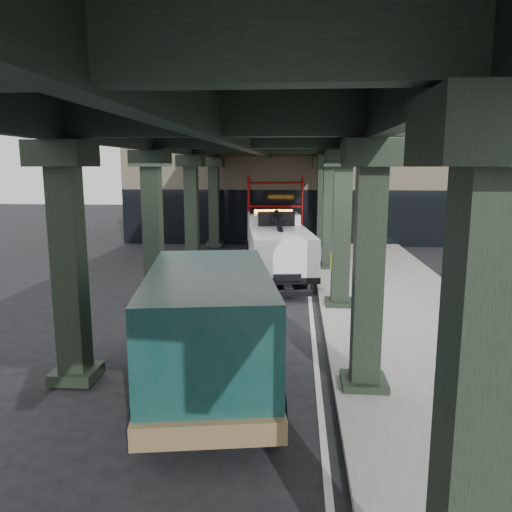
% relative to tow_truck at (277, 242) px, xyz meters
% --- Properties ---
extents(ground, '(90.00, 90.00, 0.00)m').
position_rel_tow_truck_xyz_m(ground, '(-0.37, -7.50, -1.31)').
color(ground, black).
rests_on(ground, ground).
extents(sidewalk, '(5.00, 40.00, 0.15)m').
position_rel_tow_truck_xyz_m(sidewalk, '(4.13, -5.50, -1.24)').
color(sidewalk, gray).
rests_on(sidewalk, ground).
extents(lane_stripe, '(0.12, 38.00, 0.01)m').
position_rel_tow_truck_xyz_m(lane_stripe, '(1.33, -5.50, -1.31)').
color(lane_stripe, silver).
rests_on(lane_stripe, ground).
extents(viaduct, '(7.40, 32.00, 6.40)m').
position_rel_tow_truck_xyz_m(viaduct, '(-0.77, -5.50, 4.15)').
color(viaduct, black).
rests_on(viaduct, ground).
extents(building, '(22.00, 10.00, 8.00)m').
position_rel_tow_truck_xyz_m(building, '(1.63, 12.50, 2.69)').
color(building, '#C6B793').
rests_on(building, ground).
extents(scaffolding, '(3.08, 0.88, 4.00)m').
position_rel_tow_truck_xyz_m(scaffolding, '(-0.37, 7.14, 0.80)').
color(scaffolding, '#A90D0E').
rests_on(scaffolding, ground).
extents(tow_truck, '(3.28, 8.41, 2.69)m').
position_rel_tow_truck_xyz_m(tow_truck, '(0.00, 0.00, 0.00)').
color(tow_truck, black).
rests_on(tow_truck, ground).
extents(towed_van, '(3.37, 6.53, 2.53)m').
position_rel_tow_truck_xyz_m(towed_van, '(-0.89, -11.56, 0.05)').
color(towed_van, '#103936').
rests_on(towed_van, ground).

